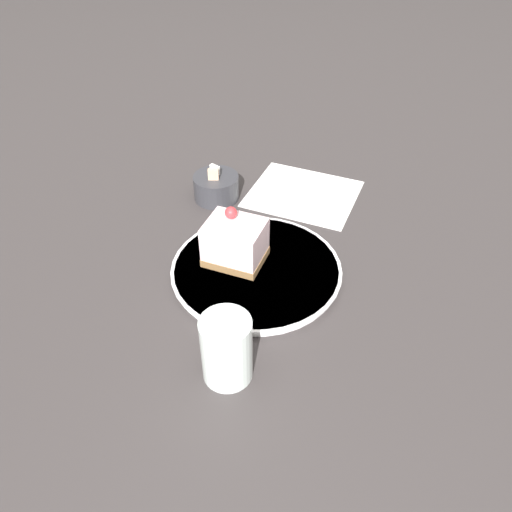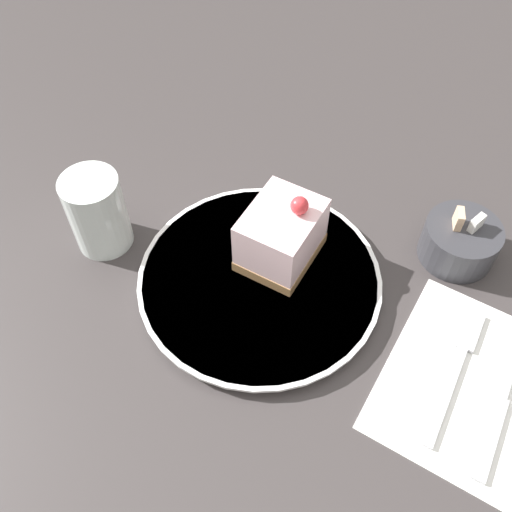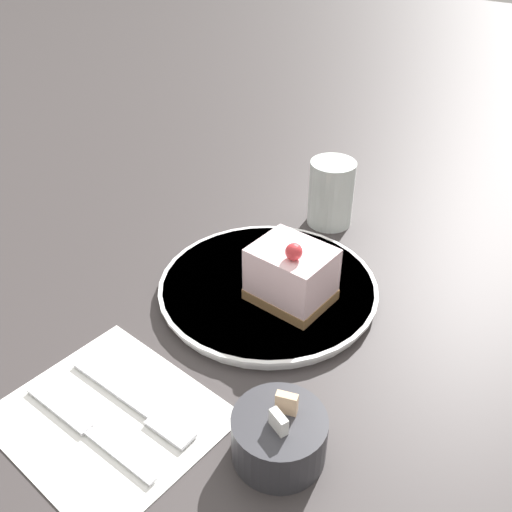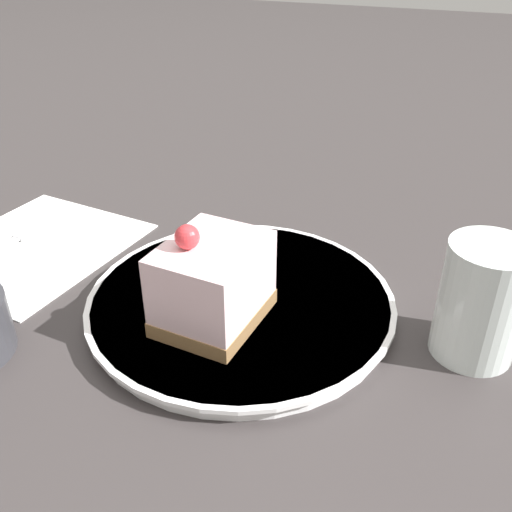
{
  "view_description": "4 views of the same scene",
  "coord_description": "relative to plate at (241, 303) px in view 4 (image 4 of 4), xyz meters",
  "views": [
    {
      "loc": [
        -0.6,
        -0.17,
        0.56
      ],
      "look_at": [
        -0.03,
        0.0,
        0.05
      ],
      "focal_mm": 35.0,
      "sensor_mm": 36.0,
      "label": 1
    },
    {
      "loc": [
        0.13,
        -0.33,
        0.55
      ],
      "look_at": [
        -0.02,
        -0.0,
        0.06
      ],
      "focal_mm": 40.0,
      "sensor_mm": 36.0,
      "label": 2
    },
    {
      "loc": [
        0.45,
        0.32,
        0.46
      ],
      "look_at": [
        -0.02,
        -0.01,
        0.05
      ],
      "focal_mm": 40.0,
      "sensor_mm": 36.0,
      "label": 3
    },
    {
      "loc": [
        -0.19,
        0.39,
        0.31
      ],
      "look_at": [
        -0.04,
        0.0,
        0.06
      ],
      "focal_mm": 40.0,
      "sensor_mm": 36.0,
      "label": 4
    }
  ],
  "objects": [
    {
      "name": "ground_plane",
      "position": [
        0.02,
        -0.01,
        -0.01
      ],
      "size": [
        4.0,
        4.0,
        0.0
      ],
      "primitive_type": "plane",
      "color": "#383333"
    },
    {
      "name": "plate",
      "position": [
        0.0,
        0.0,
        0.0
      ],
      "size": [
        0.28,
        0.28,
        0.02
      ],
      "color": "white",
      "rests_on": "ground_plane"
    },
    {
      "name": "cake_slice",
      "position": [
        0.01,
        0.04,
        0.04
      ],
      "size": [
        0.08,
        0.1,
        0.09
      ],
      "rotation": [
        0.0,
        0.0,
        -0.07
      ],
      "color": "olive",
      "rests_on": "plate"
    },
    {
      "name": "napkin",
      "position": [
        0.26,
        -0.02,
        -0.01
      ],
      "size": [
        0.2,
        0.22,
        0.0
      ],
      "rotation": [
        0.0,
        0.0,
        -0.1
      ],
      "color": "white",
      "rests_on": "ground_plane"
    },
    {
      "name": "fork",
      "position": [
        0.23,
        -0.0,
        -0.0
      ],
      "size": [
        0.02,
        0.17,
        0.0
      ],
      "rotation": [
        0.0,
        0.0,
        -0.05
      ],
      "color": "silver",
      "rests_on": "napkin"
    },
    {
      "name": "knife",
      "position": [
        0.28,
        -0.04,
        -0.0
      ],
      "size": [
        0.02,
        0.18,
        0.0
      ],
      "rotation": [
        0.0,
        0.0,
        -0.05
      ],
      "color": "silver",
      "rests_on": "napkin"
    },
    {
      "name": "drinking_glass",
      "position": [
        -0.2,
        -0.02,
        0.04
      ],
      "size": [
        0.07,
        0.07,
        0.1
      ],
      "color": "silver",
      "rests_on": "ground_plane"
    }
  ]
}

